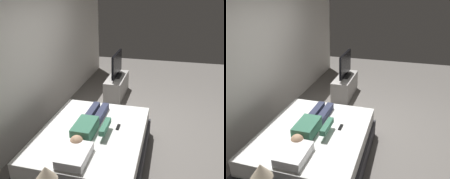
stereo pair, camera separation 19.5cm
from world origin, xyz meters
The scene contains 9 objects.
ground_plane centered at (0.00, 0.00, 0.00)m, with size 10.00×10.00×0.00m, color slate.
back_wall centered at (0.40, 1.83, 1.40)m, with size 6.40×0.10×2.80m, color silver.
bed centered at (-0.96, 0.52, 0.26)m, with size 1.95×1.58×0.54m.
pillow centered at (-1.61, 0.52, 0.60)m, with size 0.48×0.34×0.12m, color white.
person centered at (-0.93, 0.57, 0.62)m, with size 1.26×0.46×0.18m.
remote centered at (-0.78, 0.17, 0.55)m, with size 0.15×0.04×0.02m, color black.
tv_stand centered at (1.53, 0.71, 0.25)m, with size 1.10×0.40×0.50m, color #B7B2AD.
tv centered at (1.53, 0.71, 0.78)m, with size 0.88×0.20×0.59m.
lamp centered at (-2.23, 0.55, 0.85)m, with size 0.22×0.22×0.42m.
Camera 1 is at (-3.80, -0.48, 2.47)m, focal length 38.30 mm.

